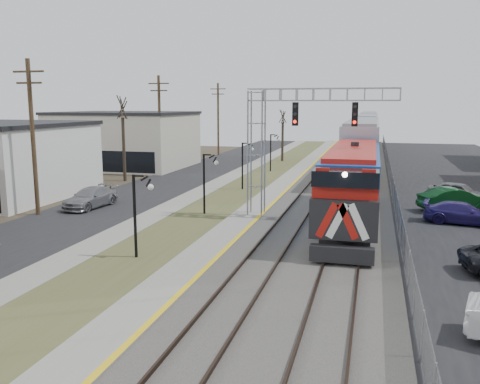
% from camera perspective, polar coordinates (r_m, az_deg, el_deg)
% --- Properties ---
extents(street_west, '(7.00, 120.00, 0.04)m').
position_cam_1_polar(street_west, '(42.83, -10.52, 0.06)').
color(street_west, black).
rests_on(street_west, ground).
extents(sidewalk, '(2.00, 120.00, 0.08)m').
position_cam_1_polar(sidewalk, '(41.12, -4.84, -0.19)').
color(sidewalk, gray).
rests_on(sidewalk, ground).
extents(grass_median, '(4.00, 120.00, 0.06)m').
position_cam_1_polar(grass_median, '(40.22, -0.81, -0.39)').
color(grass_median, '#444C28').
rests_on(grass_median, ground).
extents(platform, '(2.00, 120.00, 0.24)m').
position_cam_1_polar(platform, '(39.52, 3.39, -0.46)').
color(platform, gray).
rests_on(platform, ground).
extents(ballast_bed, '(8.00, 120.00, 0.20)m').
position_cam_1_polar(ballast_bed, '(38.86, 10.63, -0.82)').
color(ballast_bed, '#595651').
rests_on(ballast_bed, ground).
extents(platform_edge, '(0.24, 120.00, 0.01)m').
position_cam_1_polar(platform_edge, '(39.33, 4.64, -0.34)').
color(platform_edge, gold).
rests_on(platform_edge, platform).
extents(track_near, '(1.58, 120.00, 0.15)m').
position_cam_1_polar(track_near, '(39.02, 7.71, -0.44)').
color(track_near, '#2D2119').
rests_on(track_near, ballast_bed).
extents(track_far, '(1.58, 120.00, 0.15)m').
position_cam_1_polar(track_far, '(38.76, 12.85, -0.67)').
color(track_far, '#2D2119').
rests_on(track_far, ballast_bed).
extents(train, '(3.00, 85.85, 5.33)m').
position_cam_1_polar(train, '(66.44, 13.85, 5.91)').
color(train, '#1549AC').
rests_on(train, ground).
extents(signal_gantry, '(9.00, 1.07, 8.15)m').
position_cam_1_polar(signal_gantry, '(31.62, 4.91, 6.91)').
color(signal_gantry, gray).
rests_on(signal_gantry, ground).
extents(lampposts, '(0.14, 62.14, 4.00)m').
position_cam_1_polar(lampposts, '(24.47, -11.42, -2.62)').
color(lampposts, black).
rests_on(lampposts, ground).
extents(utility_poles, '(0.28, 80.28, 10.00)m').
position_cam_1_polar(utility_poles, '(35.26, -22.23, 5.56)').
color(utility_poles, '#4C3823').
rests_on(utility_poles, ground).
extents(fence, '(0.04, 120.00, 1.60)m').
position_cam_1_polar(fence, '(38.68, 16.88, -0.08)').
color(fence, gray).
rests_on(fence, ground).
extents(bare_trees, '(12.30, 42.30, 5.95)m').
position_cam_1_polar(bare_trees, '(46.48, -9.86, 4.18)').
color(bare_trees, '#382D23').
rests_on(bare_trees, ground).
extents(car_lot_d, '(4.73, 2.53, 1.30)m').
position_cam_1_polar(car_lot_d, '(33.51, 23.70, -2.25)').
color(car_lot_d, navy).
rests_on(car_lot_d, ground).
extents(car_lot_e, '(4.69, 3.37, 1.48)m').
position_cam_1_polar(car_lot_e, '(40.70, 23.34, -0.07)').
color(car_lot_e, slate).
rests_on(car_lot_e, ground).
extents(car_lot_f, '(5.09, 3.45, 1.59)m').
position_cam_1_polar(car_lot_f, '(37.20, 23.00, -0.84)').
color(car_lot_f, '#0C3C18').
rests_on(car_lot_f, ground).
extents(car_street_b, '(2.40, 4.91, 1.38)m').
position_cam_1_polar(car_street_b, '(37.00, -16.46, -0.68)').
color(car_street_b, gray).
rests_on(car_street_b, ground).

